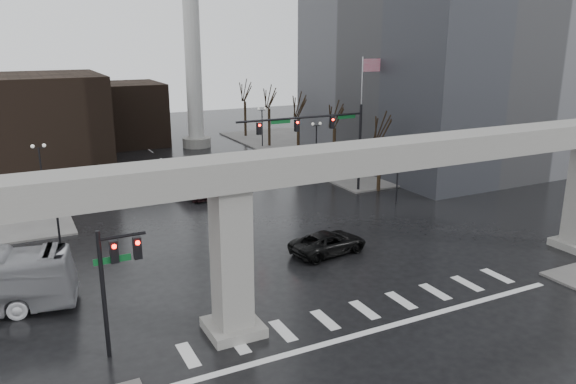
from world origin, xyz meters
The scene contains 22 objects.
ground centered at (0.00, 0.00, 0.00)m, with size 160.00×160.00×0.00m, color black.
sidewalk_ne centered at (26.00, 36.00, 0.07)m, with size 28.00×36.00×0.15m, color slate.
elevated_guideway centered at (1.26, 0.00, 6.88)m, with size 48.00×2.60×8.70m.
building_far_left centered at (-14.00, 42.00, 5.00)m, with size 16.00×14.00×10.00m, color black.
building_far_mid centered at (-2.00, 52.00, 4.00)m, with size 10.00×10.00×8.00m, color black.
smokestack centered at (6.00, 46.00, 13.35)m, with size 3.60×3.60×30.00m.
signal_mast_arm centered at (8.99, 18.80, 5.83)m, with size 12.12×0.43×8.00m.
signal_left_pole centered at (-12.25, 0.50, 4.07)m, with size 2.30×0.30×6.00m.
flagpole_assembly centered at (15.29, 22.00, 7.53)m, with size 2.06×0.12×12.00m.
lamp_right_0 centered at (13.50, 14.00, 3.47)m, with size 1.22×0.32×5.11m.
lamp_right_1 centered at (13.50, 28.00, 3.47)m, with size 1.22×0.32×5.11m.
lamp_right_2 centered at (13.50, 42.00, 3.47)m, with size 1.22×0.32×5.11m.
lamp_left_0 centered at (-13.50, 14.00, 3.47)m, with size 1.22×0.32×5.11m.
lamp_left_1 centered at (-13.50, 28.00, 3.47)m, with size 1.22×0.32×5.11m.
lamp_left_2 centered at (-13.50, 42.00, 3.47)m, with size 1.22×0.32×5.11m.
tree_right_0 centered at (14.53, 18.02, 2.79)m, with size 1.09×1.58×7.50m.
tree_right_1 centered at (14.53, 26.02, 2.85)m, with size 1.09×1.61×7.67m.
tree_right_2 centered at (14.53, 34.02, 2.91)m, with size 1.10×1.63×7.85m.
tree_right_3 centered at (14.53, 42.02, 2.98)m, with size 1.11×1.66×8.02m.
tree_right_4 centered at (14.53, 50.02, 3.04)m, with size 1.12×1.69×8.19m.
pickup_truck centered at (2.39, 6.72, 0.74)m, with size 2.47×5.36×1.49m, color black.
far_car centered at (-1.54, 23.52, 0.81)m, with size 1.90×4.73×1.61m, color black.
Camera 1 is at (-15.69, -23.10, 14.00)m, focal length 35.00 mm.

